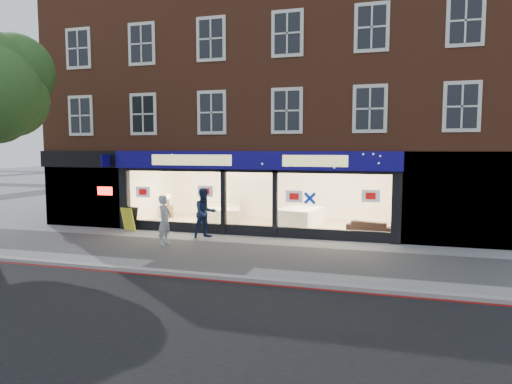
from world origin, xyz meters
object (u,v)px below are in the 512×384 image
at_px(display_bed, 223,213).
at_px(sofa, 371,227).
at_px(a_board, 130,219).
at_px(pedestrian_grey, 165,220).
at_px(mattress_stack, 299,217).
at_px(pedestrian_blue, 205,213).

relative_size(display_bed, sofa, 1.35).
distance_m(a_board, pedestrian_grey, 3.52).
height_order(mattress_stack, pedestrian_grey, pedestrian_grey).
bearing_deg(mattress_stack, pedestrian_grey, -130.61).
bearing_deg(pedestrian_blue, display_bed, 52.94).
height_order(sofa, pedestrian_grey, pedestrian_grey).
height_order(mattress_stack, a_board, a_board).
distance_m(display_bed, sofa, 6.97).
relative_size(display_bed, pedestrian_blue, 1.28).
relative_size(sofa, a_board, 1.82).
xyz_separation_m(sofa, a_board, (-9.68, -1.43, 0.13)).
distance_m(mattress_stack, pedestrian_blue, 4.30).
distance_m(sofa, pedestrian_blue, 6.42).
bearing_deg(sofa, display_bed, 4.25).
bearing_deg(mattress_stack, sofa, -18.52).
distance_m(display_bed, mattress_stack, 3.82).
bearing_deg(sofa, pedestrian_grey, 46.15).
relative_size(sofa, pedestrian_blue, 0.95).
xyz_separation_m(mattress_stack, pedestrian_grey, (-3.94, -4.59, 0.39)).
bearing_deg(a_board, display_bed, 62.03).
bearing_deg(sofa, mattress_stack, 0.30).
bearing_deg(display_bed, pedestrian_grey, -109.82).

